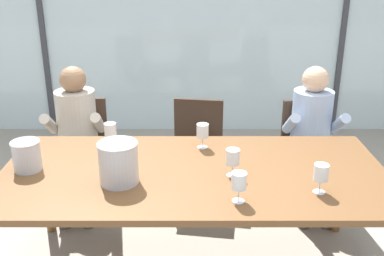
% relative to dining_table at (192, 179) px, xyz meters
% --- Properties ---
extents(ground, '(14.00, 14.00, 0.00)m').
position_rel_dining_table_xyz_m(ground, '(0.00, 1.00, -0.69)').
color(ground, '#9E9384').
extents(window_glass_panel, '(7.62, 0.03, 2.60)m').
position_rel_dining_table_xyz_m(window_glass_panel, '(0.00, 2.67, 0.61)').
color(window_glass_panel, silver).
rests_on(window_glass_panel, ground).
extents(window_mullion_left, '(0.06, 0.06, 2.60)m').
position_rel_dining_table_xyz_m(window_mullion_left, '(-1.71, 2.65, 0.61)').
color(window_mullion_left, '#38383D').
rests_on(window_mullion_left, ground).
extents(window_mullion_right, '(0.06, 0.06, 2.60)m').
position_rel_dining_table_xyz_m(window_mullion_right, '(1.71, 2.65, 0.61)').
color(window_mullion_right, '#38383D').
rests_on(window_mullion_right, ground).
extents(hillside_vineyard, '(13.62, 2.40, 1.81)m').
position_rel_dining_table_xyz_m(hillside_vineyard, '(0.00, 6.27, 0.21)').
color(hillside_vineyard, '#386633').
rests_on(hillside_vineyard, ground).
extents(dining_table, '(2.42, 1.14, 0.75)m').
position_rel_dining_table_xyz_m(dining_table, '(0.00, 0.00, 0.00)').
color(dining_table, brown).
rests_on(dining_table, ground).
extents(chair_near_curtain, '(0.48, 0.48, 0.88)m').
position_rel_dining_table_xyz_m(chair_near_curtain, '(-0.95, 0.99, -0.18)').
color(chair_near_curtain, '#332319').
rests_on(chair_near_curtain, ground).
extents(chair_left_of_center, '(0.50, 0.50, 0.88)m').
position_rel_dining_table_xyz_m(chair_left_of_center, '(0.03, 0.97, -0.18)').
color(chair_left_of_center, '#332319').
rests_on(chair_left_of_center, ground).
extents(chair_center, '(0.50, 0.50, 0.88)m').
position_rel_dining_table_xyz_m(chair_center, '(0.98, 0.96, -0.18)').
color(chair_center, '#332319').
rests_on(chair_center, ground).
extents(person_beige_jumper, '(0.48, 0.63, 1.20)m').
position_rel_dining_table_xyz_m(person_beige_jumper, '(-0.95, 0.84, -0.00)').
color(person_beige_jumper, '#B7AD9E').
rests_on(person_beige_jumper, ground).
extents(person_pale_blue_shirt, '(0.46, 0.61, 1.20)m').
position_rel_dining_table_xyz_m(person_pale_blue_shirt, '(0.97, 0.84, -0.00)').
color(person_pale_blue_shirt, '#9EB2D1').
rests_on(person_pale_blue_shirt, ground).
extents(ice_bucket_primary, '(0.18, 0.18, 0.19)m').
position_rel_dining_table_xyz_m(ice_bucket_primary, '(-1.04, 0.01, 0.16)').
color(ice_bucket_primary, '#B7B7BC').
rests_on(ice_bucket_primary, dining_table).
extents(ice_bucket_secondary, '(0.24, 0.24, 0.25)m').
position_rel_dining_table_xyz_m(ice_bucket_secondary, '(-0.44, -0.15, 0.19)').
color(ice_bucket_secondary, '#B7B7BC').
rests_on(ice_bucket_secondary, dining_table).
extents(wine_glass_by_left_taster, '(0.08, 0.08, 0.17)m').
position_rel_dining_table_xyz_m(wine_glass_by_left_taster, '(-0.58, 0.38, 0.18)').
color(wine_glass_by_left_taster, silver).
rests_on(wine_glass_by_left_taster, dining_table).
extents(wine_glass_near_bucket, '(0.08, 0.08, 0.17)m').
position_rel_dining_table_xyz_m(wine_glass_near_bucket, '(0.24, -0.07, 0.18)').
color(wine_glass_near_bucket, silver).
rests_on(wine_glass_near_bucket, dining_table).
extents(wine_glass_center_pour, '(0.08, 0.08, 0.17)m').
position_rel_dining_table_xyz_m(wine_glass_center_pour, '(0.71, -0.28, 0.18)').
color(wine_glass_center_pour, silver).
rests_on(wine_glass_center_pour, dining_table).
extents(wine_glass_by_right_taster, '(0.08, 0.08, 0.17)m').
position_rel_dining_table_xyz_m(wine_glass_by_right_taster, '(0.24, -0.38, 0.18)').
color(wine_glass_by_right_taster, silver).
rests_on(wine_glass_by_right_taster, dining_table).
extents(wine_glass_spare_empty, '(0.08, 0.08, 0.17)m').
position_rel_dining_table_xyz_m(wine_glass_spare_empty, '(0.06, 0.36, 0.18)').
color(wine_glass_spare_empty, silver).
rests_on(wine_glass_spare_empty, dining_table).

